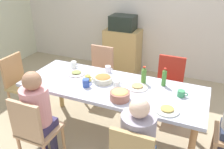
% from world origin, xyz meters
% --- Properties ---
extents(ground_plane, '(7.29, 7.29, 0.00)m').
position_xyz_m(ground_plane, '(0.00, 0.00, 0.00)').
color(ground_plane, tan).
extents(wall_back, '(6.31, 0.12, 2.60)m').
position_xyz_m(wall_back, '(0.00, 2.25, 1.30)').
color(wall_back, silver).
rests_on(wall_back, ground_plane).
extents(dining_table, '(2.23, 0.85, 0.76)m').
position_xyz_m(dining_table, '(0.00, 0.00, 0.68)').
color(dining_table, silver).
rests_on(dining_table, ground_plane).
extents(person_1, '(0.31, 0.31, 1.12)m').
position_xyz_m(person_1, '(0.56, -0.71, 0.68)').
color(person_1, '#37354B').
rests_on(person_1, ground_plane).
extents(chair_2, '(0.40, 0.40, 0.90)m').
position_xyz_m(chair_2, '(0.56, 0.80, 0.51)').
color(chair_2, '#B32F23').
rests_on(chair_2, ground_plane).
extents(chair_3, '(0.40, 0.40, 0.90)m').
position_xyz_m(chair_3, '(-0.56, 0.80, 0.51)').
color(chair_3, tan).
rests_on(chair_3, ground_plane).
extents(chair_4, '(0.40, 0.40, 0.90)m').
position_xyz_m(chair_4, '(-0.56, -0.80, 0.51)').
color(chair_4, tan).
rests_on(chair_4, ground_plane).
extents(person_4, '(0.30, 0.30, 1.15)m').
position_xyz_m(person_4, '(-0.56, -0.71, 0.69)').
color(person_4, '#322953').
rests_on(person_4, ground_plane).
extents(chair_5, '(0.40, 0.40, 0.90)m').
position_xyz_m(chair_5, '(-1.50, 0.00, 0.51)').
color(chair_5, tan).
rests_on(chair_5, ground_plane).
extents(plate_0, '(0.25, 0.25, 0.04)m').
position_xyz_m(plate_0, '(0.72, -0.27, 0.77)').
color(plate_0, silver).
rests_on(plate_0, dining_table).
extents(plate_1, '(0.23, 0.23, 0.04)m').
position_xyz_m(plate_1, '(-0.57, 0.11, 0.77)').
color(plate_1, silver).
rests_on(plate_1, dining_table).
extents(plate_2, '(0.25, 0.25, 0.04)m').
position_xyz_m(plate_2, '(0.30, 0.07, 0.77)').
color(plate_2, white).
rests_on(plate_2, dining_table).
extents(bowl_0, '(0.24, 0.24, 0.09)m').
position_xyz_m(bowl_0, '(-0.14, 0.04, 0.80)').
color(bowl_0, beige).
rests_on(bowl_0, dining_table).
extents(bowl_1, '(0.22, 0.22, 0.11)m').
position_xyz_m(bowl_1, '(0.20, -0.26, 0.81)').
color(bowl_1, '#A16250').
rests_on(bowl_1, dining_table).
extents(cup_0, '(0.11, 0.07, 0.09)m').
position_xyz_m(cup_0, '(-0.89, -0.29, 0.80)').
color(cup_0, '#2C5D9C').
rests_on(cup_0, dining_table).
extents(cup_1, '(0.12, 0.08, 0.10)m').
position_xyz_m(cup_1, '(-0.70, 0.26, 0.81)').
color(cup_1, white).
rests_on(cup_1, dining_table).
extents(cup_2, '(0.12, 0.08, 0.07)m').
position_xyz_m(cup_2, '(0.81, 0.07, 0.79)').
color(cup_2, '#3D915A').
rests_on(cup_2, dining_table).
extents(cup_3, '(0.12, 0.09, 0.08)m').
position_xyz_m(cup_3, '(0.06, 0.00, 0.80)').
color(cup_3, white).
rests_on(cup_3, dining_table).
extents(cup_4, '(0.11, 0.07, 0.07)m').
position_xyz_m(cup_4, '(-0.33, -0.00, 0.80)').
color(cup_4, gold).
rests_on(cup_4, dining_table).
extents(cup_5, '(0.11, 0.08, 0.09)m').
position_xyz_m(cup_5, '(-0.20, 0.33, 0.80)').
color(cup_5, white).
rests_on(cup_5, dining_table).
extents(cup_6, '(0.12, 0.08, 0.10)m').
position_xyz_m(cup_6, '(-0.28, -0.15, 0.81)').
color(cup_6, '#3452A6').
rests_on(cup_6, dining_table).
extents(bottle_0, '(0.05, 0.05, 0.23)m').
position_xyz_m(bottle_0, '(0.57, 0.25, 0.87)').
color(bottle_0, '#428331').
rests_on(bottle_0, dining_table).
extents(bottle_1, '(0.06, 0.06, 0.23)m').
position_xyz_m(bottle_1, '(0.33, 0.21, 0.86)').
color(bottle_1, '#497F2E').
rests_on(bottle_1, dining_table).
extents(side_cabinet, '(0.70, 0.44, 0.90)m').
position_xyz_m(side_cabinet, '(-0.60, 1.95, 0.45)').
color(side_cabinet, tan).
rests_on(side_cabinet, ground_plane).
extents(microwave, '(0.48, 0.36, 0.28)m').
position_xyz_m(microwave, '(-0.60, 1.95, 1.04)').
color(microwave, black).
rests_on(microwave, side_cabinet).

